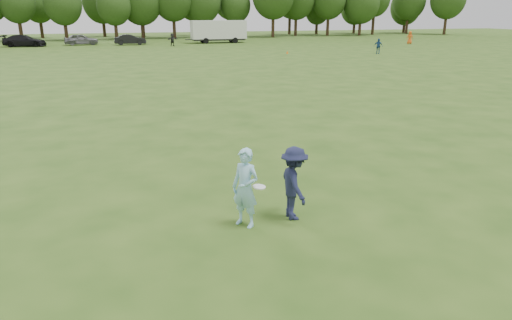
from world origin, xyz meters
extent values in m
plane|color=#2A4914|center=(0.00, 0.00, 0.00)|extent=(200.00, 200.00, 0.00)
imported|color=#95D1E7|center=(-0.72, 0.07, 0.85)|extent=(0.71, 0.74, 1.71)
imported|color=#1B1F3C|center=(0.39, 0.10, 0.82)|extent=(0.66, 1.08, 1.64)
imported|color=navy|center=(24.99, 36.25, 0.82)|extent=(0.99, 0.93, 1.63)
imported|color=orange|center=(38.03, 48.91, 0.90)|extent=(1.04, 0.88, 1.81)
imported|color=#282828|center=(5.18, 55.10, 0.84)|extent=(1.63, 1.06, 1.68)
imported|color=black|center=(-13.57, 59.73, 0.77)|extent=(5.51, 2.80, 1.53)
imported|color=slate|center=(-6.59, 60.88, 0.77)|extent=(4.64, 2.19, 1.53)
imported|color=black|center=(-0.11, 59.19, 0.71)|extent=(4.34, 1.61, 1.42)
cone|color=orange|center=(15.59, 39.40, 0.15)|extent=(0.28, 0.28, 0.30)
cylinder|color=white|center=(-0.47, -0.10, 0.91)|extent=(0.32, 0.33, 0.06)
cube|color=white|center=(12.65, 59.83, 1.90)|extent=(8.00, 2.50, 2.60)
cube|color=black|center=(12.65, 59.83, 0.50)|extent=(7.60, 2.30, 0.25)
cylinder|color=black|center=(10.45, 58.58, 0.40)|extent=(0.80, 0.25, 0.80)
cylinder|color=black|center=(10.45, 61.08, 0.40)|extent=(0.80, 0.25, 0.80)
cylinder|color=black|center=(14.85, 58.58, 0.40)|extent=(0.80, 0.25, 0.80)
cylinder|color=black|center=(14.85, 61.08, 0.40)|extent=(0.80, 0.25, 0.80)
cube|color=#333333|center=(8.25, 59.83, 0.55)|extent=(1.20, 0.15, 0.12)
cylinder|color=#332114|center=(-15.90, 73.09, 1.73)|extent=(0.56, 0.56, 3.46)
ellipsoid|color=#213913|center=(-15.90, 73.09, 5.79)|extent=(5.49, 5.49, 6.31)
cylinder|color=#332114|center=(-9.32, 72.95, 1.57)|extent=(0.56, 0.56, 3.14)
ellipsoid|color=#213913|center=(-9.32, 72.95, 5.60)|extent=(5.78, 5.78, 6.64)
cylinder|color=#332114|center=(-1.61, 72.69, 1.51)|extent=(0.56, 0.56, 3.01)
ellipsoid|color=#213913|center=(-1.61, 72.69, 5.34)|extent=(5.46, 5.46, 6.28)
cylinder|color=#332114|center=(2.83, 75.07, 1.61)|extent=(0.56, 0.56, 3.23)
ellipsoid|color=#213913|center=(2.83, 75.07, 6.32)|extent=(7.29, 7.29, 8.38)
cylinder|color=#332114|center=(8.24, 74.97, 1.88)|extent=(0.56, 0.56, 3.77)
cylinder|color=#332114|center=(13.38, 75.56, 1.66)|extent=(0.56, 0.56, 3.33)
ellipsoid|color=#213913|center=(13.38, 75.56, 6.18)|extent=(6.71, 6.71, 7.71)
cylinder|color=#332114|center=(19.58, 75.81, 1.61)|extent=(0.56, 0.56, 3.22)
ellipsoid|color=#213913|center=(19.58, 75.81, 5.57)|extent=(5.54, 5.54, 6.37)
cylinder|color=#332114|center=(25.83, 72.87, 2.08)|extent=(0.56, 0.56, 4.15)
cylinder|color=#332114|center=(31.73, 76.39, 1.97)|extent=(0.56, 0.56, 3.95)
cylinder|color=#332114|center=(37.86, 75.01, 1.95)|extent=(0.56, 0.56, 3.90)
cylinder|color=#332114|center=(44.17, 73.78, 1.58)|extent=(0.56, 0.56, 3.16)
ellipsoid|color=#213913|center=(44.17, 73.78, 6.13)|extent=(6.99, 6.99, 8.04)
cylinder|color=#332114|center=(48.56, 76.19, 2.15)|extent=(0.56, 0.56, 4.29)
cylinder|color=#332114|center=(57.70, 77.76, 1.84)|extent=(0.56, 0.56, 3.68)
ellipsoid|color=#213913|center=(57.70, 77.76, 6.56)|extent=(6.78, 6.78, 7.80)
cylinder|color=#332114|center=(62.77, 72.10, 1.98)|extent=(0.56, 0.56, 3.96)
cylinder|color=#332114|center=(-13.94, 81.92, 1.65)|extent=(0.56, 0.56, 3.29)
ellipsoid|color=#213913|center=(-13.94, 81.92, 5.55)|extent=(5.30, 5.30, 6.09)
cylinder|color=#332114|center=(-3.49, 83.39, 1.64)|extent=(0.56, 0.56, 3.28)
ellipsoid|color=#213913|center=(-3.49, 83.39, 6.16)|extent=(6.78, 6.78, 7.79)
cylinder|color=#332114|center=(3.45, 81.85, 1.56)|extent=(0.56, 0.56, 3.11)
ellipsoid|color=#213913|center=(3.45, 81.85, 5.38)|extent=(5.34, 5.34, 6.14)
cylinder|color=#332114|center=(12.88, 83.26, 1.75)|extent=(0.56, 0.56, 3.50)
ellipsoid|color=#213913|center=(12.88, 83.26, 5.55)|extent=(4.82, 4.82, 5.54)
cylinder|color=#332114|center=(20.66, 83.86, 1.90)|extent=(0.56, 0.56, 3.80)
ellipsoid|color=#213913|center=(20.66, 83.86, 6.49)|extent=(6.34, 6.34, 7.29)
cylinder|color=#332114|center=(32.72, 82.11, 1.92)|extent=(0.56, 0.56, 3.84)
ellipsoid|color=#213913|center=(32.72, 82.11, 6.01)|extent=(5.09, 5.09, 5.86)
cylinder|color=#332114|center=(38.25, 80.94, 1.29)|extent=(0.56, 0.56, 2.58)
ellipsoid|color=#213913|center=(38.25, 80.94, 4.64)|extent=(4.86, 4.86, 5.59)
cylinder|color=#332114|center=(47.73, 82.38, 1.31)|extent=(0.56, 0.56, 2.62)
ellipsoid|color=#213913|center=(47.73, 82.38, 5.22)|extent=(6.11, 6.11, 7.02)
cylinder|color=#332114|center=(59.29, 81.05, 1.27)|extent=(0.56, 0.56, 2.54)
ellipsoid|color=#213913|center=(59.29, 81.05, 5.29)|extent=(6.47, 6.47, 7.44)
camera|label=1|loc=(-3.20, -8.46, 4.35)|focal=32.00mm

